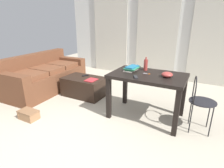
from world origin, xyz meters
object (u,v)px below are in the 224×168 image
at_px(tv_remote_on_table, 136,77).
at_px(shoebox, 29,115).
at_px(bottle_near, 146,65).
at_px(coffee_table, 84,87).
at_px(craft_table, 148,81).
at_px(couch, 45,76).
at_px(book_stack, 132,68).
at_px(bowl, 167,75).
at_px(magazine, 91,80).
at_px(wire_chair, 199,97).
at_px(scissors, 148,74).
at_px(tv_remote_primary, 85,75).

xyz_separation_m(tv_remote_on_table, shoebox, (-1.59, -0.76, -0.69)).
bearing_deg(bottle_near, coffee_table, 178.11).
bearing_deg(craft_table, tv_remote_on_table, -113.16).
xyz_separation_m(couch, book_stack, (2.21, -0.03, 0.48)).
relative_size(bowl, magazine, 0.68).
bearing_deg(couch, bowl, -2.85).
bearing_deg(couch, wire_chair, -2.60).
relative_size(craft_table, shoebox, 3.58).
xyz_separation_m(coffee_table, scissors, (1.47, -0.24, 0.56)).
bearing_deg(craft_table, couch, 177.19).
xyz_separation_m(wire_chair, scissors, (-0.79, 0.04, 0.23)).
xyz_separation_m(couch, craft_table, (2.53, -0.12, 0.32)).
xyz_separation_m(bottle_near, book_stack, (-0.21, -0.12, -0.06)).
height_order(coffee_table, scissors, scissors).
xyz_separation_m(scissors, tv_remote_primary, (-1.52, 0.37, -0.34)).
height_order(bottle_near, tv_remote_on_table, bottle_near).
bearing_deg(bowl, scissors, 174.52).
relative_size(bottle_near, book_stack, 0.75).
height_order(bottle_near, tv_remote_primary, bottle_near).
xyz_separation_m(couch, coffee_table, (1.04, 0.13, -0.12)).
bearing_deg(craft_table, bottle_near, 118.44).
bearing_deg(tv_remote_primary, scissors, 13.87).
relative_size(couch, tv_remote_primary, 13.45).
bearing_deg(bowl, coffee_table, 171.26).
distance_m(bowl, tv_remote_on_table, 0.48).
relative_size(tv_remote_on_table, magazine, 0.57).
bearing_deg(shoebox, tv_remote_primary, 83.03).
height_order(book_stack, scissors, book_stack).
distance_m(craft_table, tv_remote_on_table, 0.31).
bearing_deg(tv_remote_primary, coffee_table, -41.95).
distance_m(wire_chair, scissors, 0.82).
height_order(coffee_table, shoebox, coffee_table).
height_order(wire_chair, tv_remote_on_table, wire_chair).
xyz_separation_m(bottle_near, bowl, (0.42, -0.23, -0.06)).
height_order(scissors, tv_remote_primary, scissors).
xyz_separation_m(wire_chair, magazine, (-2.02, 0.21, -0.11)).
distance_m(book_stack, tv_remote_primary, 1.30).
height_order(book_stack, tv_remote_on_table, book_stack).
bearing_deg(craft_table, wire_chair, -1.92).
relative_size(wire_chair, book_stack, 2.77).
height_order(couch, bowl, bowl).
xyz_separation_m(bowl, tv_remote_on_table, (-0.41, -0.24, -0.03)).
height_order(bottle_near, scissors, bottle_near).
bearing_deg(wire_chair, book_stack, 173.87).
distance_m(scissors, magazine, 1.29).
height_order(craft_table, scissors, scissors).
height_order(wire_chair, bottle_near, bottle_near).
distance_m(book_stack, shoebox, 1.91).
xyz_separation_m(wire_chair, book_stack, (-1.10, 0.12, 0.27)).
bearing_deg(wire_chair, tv_remote_on_table, -165.24).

